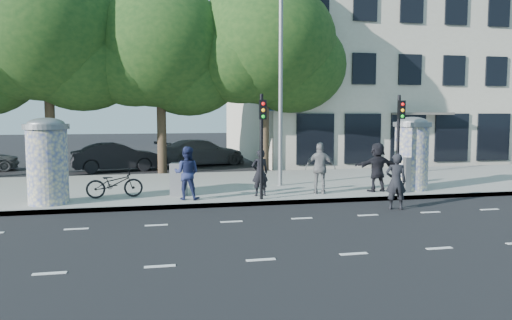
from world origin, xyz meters
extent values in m
plane|color=black|center=(0.00, 0.00, 0.00)|extent=(120.00, 120.00, 0.00)
cube|color=gray|center=(0.00, 7.50, 0.07)|extent=(40.00, 8.00, 0.15)
cube|color=slate|center=(0.00, 3.55, 0.07)|extent=(40.00, 0.10, 0.16)
cube|color=silver|center=(0.00, -2.20, 0.00)|extent=(32.00, 0.12, 0.01)
cube|color=silver|center=(0.00, 1.40, 0.00)|extent=(32.00, 0.12, 0.01)
cylinder|color=beige|center=(-7.20, 4.50, 1.30)|extent=(1.20, 1.20, 2.30)
cylinder|color=slate|center=(-7.20, 4.50, 2.53)|extent=(1.36, 1.36, 0.16)
ellipsoid|color=slate|center=(-7.20, 4.50, 2.61)|extent=(1.10, 1.10, 0.38)
cylinder|color=beige|center=(5.20, 4.70, 1.30)|extent=(1.20, 1.20, 2.30)
cylinder|color=slate|center=(5.20, 4.70, 2.53)|extent=(1.36, 1.36, 0.16)
ellipsoid|color=slate|center=(5.20, 4.70, 2.61)|extent=(1.10, 1.10, 0.38)
cylinder|color=black|center=(-0.60, 3.85, 1.85)|extent=(0.11, 0.11, 3.40)
cube|color=black|center=(-0.60, 3.67, 3.05)|extent=(0.22, 0.14, 0.62)
cylinder|color=black|center=(4.20, 3.85, 1.85)|extent=(0.11, 0.11, 3.40)
cube|color=black|center=(4.20, 3.67, 3.05)|extent=(0.22, 0.14, 0.62)
cylinder|color=slate|center=(0.80, 6.70, 4.15)|extent=(0.16, 0.16, 8.00)
cylinder|color=#38281C|center=(-8.50, 12.50, 2.36)|extent=(0.44, 0.44, 4.73)
ellipsoid|color=#173714|center=(-8.50, 12.50, 6.51)|extent=(7.20, 7.20, 6.12)
cylinder|color=#38281C|center=(-3.50, 12.70, 2.21)|extent=(0.44, 0.44, 4.41)
ellipsoid|color=#173714|center=(-3.50, 12.70, 6.08)|extent=(6.80, 6.80, 5.78)
cylinder|color=#38281C|center=(1.50, 12.30, 2.29)|extent=(0.44, 0.44, 4.59)
ellipsoid|color=#173714|center=(1.50, 12.30, 6.32)|extent=(7.00, 7.00, 5.95)
cube|color=#B8B09A|center=(12.00, 20.00, 6.00)|extent=(20.00, 15.00, 12.00)
cube|color=black|center=(12.00, 12.45, 1.60)|extent=(18.00, 0.10, 2.60)
cube|color=#59544C|center=(10.00, 12.10, 2.90)|extent=(3.20, 0.90, 0.12)
cube|color=#194C8C|center=(2.50, 12.45, 3.20)|extent=(1.60, 0.06, 0.30)
imported|color=black|center=(-0.49, 4.52, 0.94)|extent=(0.60, 0.42, 1.57)
imported|color=#1F264E|center=(-2.96, 4.32, 1.01)|extent=(1.00, 0.88, 1.72)
imported|color=slate|center=(1.64, 4.49, 1.04)|extent=(1.19, 0.91, 1.78)
imported|color=black|center=(3.79, 4.53, 1.03)|extent=(1.68, 0.75, 1.75)
imported|color=black|center=(3.21, 2.07, 0.86)|extent=(0.72, 0.58, 1.72)
imported|color=black|center=(-5.27, 5.18, 0.63)|extent=(0.78, 1.86, 0.95)
cube|color=slate|center=(-3.18, 5.11, 0.70)|extent=(0.62, 0.52, 1.11)
cube|color=slate|center=(4.99, 4.39, 0.76)|extent=(0.61, 0.46, 1.23)
imported|color=black|center=(-5.71, 14.19, 0.72)|extent=(2.35, 4.56, 1.43)
imported|color=#54545B|center=(-1.22, 16.15, 0.72)|extent=(3.56, 5.37, 1.44)
camera|label=1|loc=(-4.19, -11.75, 2.96)|focal=35.00mm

